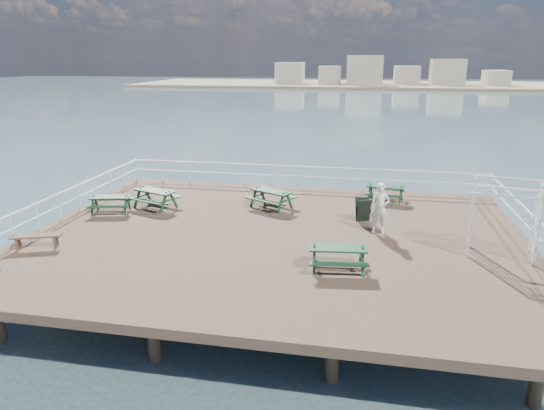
{
  "coord_description": "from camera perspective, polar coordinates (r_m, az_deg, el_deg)",
  "views": [
    {
      "loc": [
        3.03,
        -16.6,
        6.27
      ],
      "look_at": [
        -0.17,
        0.01,
        1.1
      ],
      "focal_mm": 32.0,
      "sensor_mm": 36.0,
      "label": 1
    }
  ],
  "objects": [
    {
      "name": "ground",
      "position": [
        18.05,
        0.52,
        -3.84
      ],
      "size": [
        18.0,
        14.0,
        0.3
      ],
      "primitive_type": "cube",
      "color": "brown",
      "rests_on": "ground"
    },
    {
      "name": "sea_backdrop",
      "position": [
        151.12,
        14.93,
        13.88
      ],
      "size": [
        300.0,
        300.0,
        9.2
      ],
      "color": "#395460",
      "rests_on": "ground"
    },
    {
      "name": "railing",
      "position": [
        20.15,
        1.64,
        1.45
      ],
      "size": [
        17.77,
        13.76,
        1.1
      ],
      "color": "white",
      "rests_on": "ground"
    },
    {
      "name": "picnic_table_a",
      "position": [
        21.42,
        -18.48,
        0.49
      ],
      "size": [
        1.89,
        1.66,
        0.79
      ],
      "rotation": [
        0.0,
        0.0,
        0.23
      ],
      "color": "#163D22",
      "rests_on": "ground"
    },
    {
      "name": "picnic_table_b",
      "position": [
        20.95,
        -0.09,
        1.18
      ],
      "size": [
        2.26,
        2.12,
        0.88
      ],
      "rotation": [
        0.0,
        0.0,
        -0.48
      ],
      "color": "#163D22",
      "rests_on": "ground"
    },
    {
      "name": "picnic_table_c",
      "position": [
        22.53,
        13.22,
        1.73
      ],
      "size": [
        1.85,
        1.59,
        0.8
      ],
      "rotation": [
        0.0,
        0.0,
        -0.17
      ],
      "color": "#163D22",
      "rests_on": "ground"
    },
    {
      "name": "picnic_table_d",
      "position": [
        21.54,
        -13.6,
        1.17
      ],
      "size": [
        2.23,
        2.01,
        0.89
      ],
      "rotation": [
        0.0,
        0.0,
        -0.35
      ],
      "color": "#163D22",
      "rests_on": "ground"
    },
    {
      "name": "picnic_table_e",
      "position": [
        14.98,
        7.79,
        -5.65
      ],
      "size": [
        1.89,
        1.59,
        0.85
      ],
      "rotation": [
        0.0,
        0.0,
        0.11
      ],
      "color": "#163D22",
      "rests_on": "ground"
    },
    {
      "name": "flat_bench_far",
      "position": [
        18.42,
        -25.97,
        -3.54
      ],
      "size": [
        1.66,
        0.92,
        0.47
      ],
      "rotation": [
        0.0,
        0.0,
        0.35
      ],
      "color": "brown",
      "rests_on": "ground"
    },
    {
      "name": "trellis_arbor",
      "position": [
        17.44,
        25.55,
        -1.74
      ],
      "size": [
        2.27,
        1.48,
        2.63
      ],
      "rotation": [
        0.0,
        0.0,
        -0.17
      ],
      "color": "white",
      "rests_on": "ground"
    },
    {
      "name": "sandwich_board",
      "position": [
        19.57,
        10.69,
        -0.59
      ],
      "size": [
        0.69,
        0.62,
        0.94
      ],
      "rotation": [
        0.0,
        0.0,
        0.4
      ],
      "color": "black",
      "rests_on": "ground"
    },
    {
      "name": "person",
      "position": [
        18.25,
        12.57,
        -0.38
      ],
      "size": [
        0.73,
        0.51,
        1.9
      ],
      "primitive_type": "imported",
      "rotation": [
        0.0,
        0.0,
        -0.08
      ],
      "color": "silver",
      "rests_on": "ground"
    }
  ]
}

